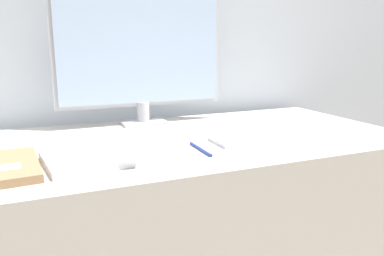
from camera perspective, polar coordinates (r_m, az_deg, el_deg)
desk at (r=1.33m, az=-1.52°, el=-16.59°), size 1.46×0.70×0.72m
monitor at (r=1.40m, az=-7.72°, el=11.01°), size 0.62×0.11×0.47m
keyboard at (r=1.20m, az=10.60°, el=-1.42°), size 0.32×0.12×0.01m
laptop at (r=1.00m, az=-12.71°, el=-4.11°), size 0.33×0.24×0.02m
ereader at (r=0.98m, az=-12.77°, el=-3.63°), size 0.16×0.19×0.01m
pen at (r=1.06m, az=1.28°, el=-3.22°), size 0.01×0.14×0.01m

